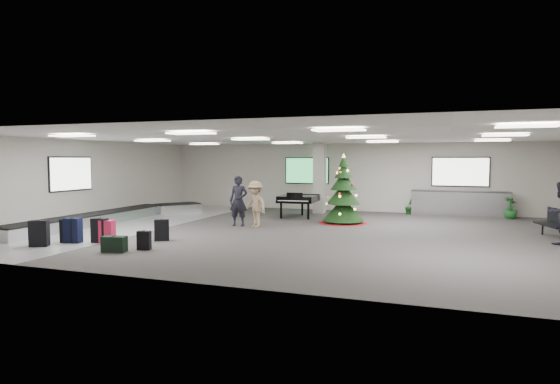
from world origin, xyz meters
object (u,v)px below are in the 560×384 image
(traveler_a, at_px, (239,201))
(traveler_b, at_px, (255,204))
(bench, at_px, (555,222))
(service_counter, at_px, (460,203))
(potted_plant_right, at_px, (511,208))
(baggage_carousel, at_px, (113,217))
(christmas_tree, at_px, (343,199))
(pink_suitcase, at_px, (107,232))
(potted_plant_left, at_px, (410,206))
(grand_piano, at_px, (298,199))

(traveler_a, xyz_separation_m, traveler_b, (0.70, -0.10, -0.09))
(bench, relative_size, traveler_a, 0.81)
(service_counter, height_order, potted_plant_right, service_counter)
(service_counter, xyz_separation_m, traveler_b, (-7.02, -6.19, 0.29))
(service_counter, distance_m, bench, 5.81)
(traveler_a, bearing_deg, bench, -2.04)
(traveler_b, xyz_separation_m, potted_plant_right, (8.99, 5.75, -0.40))
(baggage_carousel, height_order, bench, bench)
(traveler_a, relative_size, traveler_b, 1.10)
(christmas_tree, xyz_separation_m, bench, (6.93, -1.10, -0.41))
(traveler_a, bearing_deg, baggage_carousel, 179.96)
(service_counter, bearing_deg, pink_suitcase, -132.95)
(traveler_a, relative_size, potted_plant_left, 2.52)
(bench, bearing_deg, potted_plant_left, 118.14)
(service_counter, height_order, potted_plant_left, service_counter)
(service_counter, distance_m, christmas_tree, 5.90)
(christmas_tree, distance_m, potted_plant_right, 7.22)
(potted_plant_left, bearing_deg, potted_plant_right, -3.43)
(baggage_carousel, distance_m, traveler_a, 5.20)
(traveler_b, bearing_deg, baggage_carousel, -146.09)
(service_counter, distance_m, potted_plant_right, 2.02)
(traveler_a, bearing_deg, christmas_tree, 23.23)
(grand_piano, bearing_deg, potted_plant_left, 27.98)
(baggage_carousel, distance_m, bench, 15.59)
(pink_suitcase, bearing_deg, potted_plant_right, 35.57)
(baggage_carousel, xyz_separation_m, service_counter, (12.84, 6.73, 0.33))
(bench, height_order, traveler_a, traveler_a)
(service_counter, relative_size, potted_plant_left, 5.52)
(christmas_tree, bearing_deg, potted_plant_right, 30.19)
(pink_suitcase, height_order, bench, bench)
(baggage_carousel, distance_m, service_counter, 14.50)
(service_counter, distance_m, grand_piano, 7.06)
(service_counter, bearing_deg, bench, -62.70)
(bench, xyz_separation_m, traveler_b, (-9.69, -1.03, 0.33))
(potted_plant_left, bearing_deg, bench, -46.30)
(traveler_a, bearing_deg, grand_piano, 61.30)
(grand_piano, relative_size, traveler_b, 1.18)
(pink_suitcase, distance_m, christmas_tree, 8.63)
(christmas_tree, distance_m, traveler_b, 3.48)
(potted_plant_right, bearing_deg, baggage_carousel, -156.97)
(service_counter, height_order, traveler_a, traveler_a)
(potted_plant_left, bearing_deg, grand_piano, -148.65)
(service_counter, height_order, grand_piano, grand_piano)
(pink_suitcase, relative_size, christmas_tree, 0.26)
(grand_piano, distance_m, traveler_b, 3.38)
(service_counter, relative_size, grand_piano, 2.04)
(service_counter, xyz_separation_m, bench, (2.66, -5.16, -0.04))
(pink_suitcase, xyz_separation_m, traveler_b, (2.84, 4.41, 0.50))
(christmas_tree, bearing_deg, grand_piano, 151.05)
(baggage_carousel, height_order, potted_plant_left, potted_plant_left)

